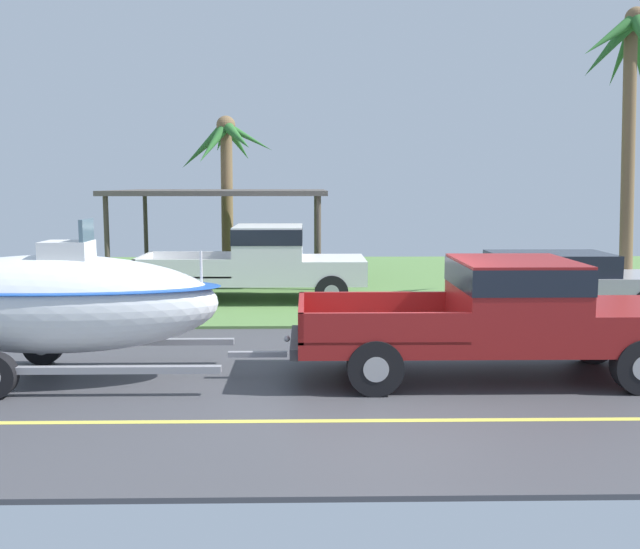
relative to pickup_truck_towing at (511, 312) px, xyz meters
name	(u,v)px	position (x,y,z in m)	size (l,w,h in m)	color
ground	(351,296)	(-1.93, 8.17, -1.03)	(36.00, 22.00, 0.11)	#424247
pickup_truck_towing	(511,312)	(0.00, 0.00, 0.00)	(5.98, 2.07, 1.82)	maroon
boat_on_trailer	(51,303)	(-6.96, 0.00, 0.16)	(6.31, 2.13, 2.45)	gray
parked_pickup_background	(268,260)	(-4.10, 7.12, 0.04)	(5.79, 2.12, 1.92)	silver
parked_sedan_near	(557,283)	(2.67, 5.63, -0.35)	(4.80, 1.95, 1.38)	#99999E
carport_awning	(222,194)	(-5.67, 11.25, 1.61)	(6.26, 5.27, 2.77)	#4C4238
palm_tree_near_left	(226,157)	(-5.88, 14.18, 2.84)	(3.37, 3.57, 5.25)	brown
palm_tree_near_right	(633,77)	(4.76, 6.90, 4.49)	(2.88, 3.26, 7.15)	brown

